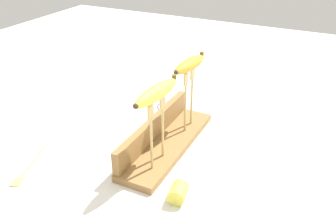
% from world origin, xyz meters
% --- Properties ---
extents(ground_plane, '(3.00, 3.00, 0.00)m').
position_xyz_m(ground_plane, '(0.00, 0.00, 0.00)').
color(ground_plane, silver).
extents(wooden_board, '(0.43, 0.12, 0.02)m').
position_xyz_m(wooden_board, '(0.00, 0.00, 0.01)').
color(wooden_board, olive).
rests_on(wooden_board, ground).
extents(board_backstop, '(0.42, 0.02, 0.07)m').
position_xyz_m(board_backstop, '(0.00, 0.05, 0.06)').
color(board_backstop, olive).
rests_on(board_backstop, wooden_board).
extents(fork_stand_left, '(0.09, 0.01, 0.19)m').
position_xyz_m(fork_stand_left, '(-0.10, -0.02, 0.13)').
color(fork_stand_left, tan).
rests_on(fork_stand_left, wooden_board).
extents(fork_stand_right, '(0.08, 0.01, 0.19)m').
position_xyz_m(fork_stand_right, '(0.10, -0.02, 0.14)').
color(fork_stand_right, tan).
rests_on(fork_stand_right, wooden_board).
extents(banana_raised_left, '(0.19, 0.06, 0.04)m').
position_xyz_m(banana_raised_left, '(-0.10, -0.02, 0.23)').
color(banana_raised_left, '#DBD147').
rests_on(banana_raised_left, fork_stand_left).
extents(banana_raised_right, '(0.16, 0.06, 0.04)m').
position_xyz_m(banana_raised_right, '(0.10, -0.02, 0.23)').
color(banana_raised_right, gold).
rests_on(banana_raised_right, fork_stand_right).
extents(fork_fallen_near, '(0.19, 0.08, 0.01)m').
position_xyz_m(fork_fallen_near, '(-0.28, 0.30, 0.00)').
color(fork_fallen_near, tan).
rests_on(fork_fallen_near, ground).
extents(banana_chunk_near, '(0.06, 0.05, 0.04)m').
position_xyz_m(banana_chunk_near, '(-0.19, -0.12, 0.02)').
color(banana_chunk_near, '#DBD147').
rests_on(banana_chunk_near, ground).
extents(wire_coil, '(0.11, 0.11, 0.00)m').
position_xyz_m(wire_coil, '(0.24, 0.10, 0.00)').
color(wire_coil, '#1E2DA5').
rests_on(wire_coil, ground).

